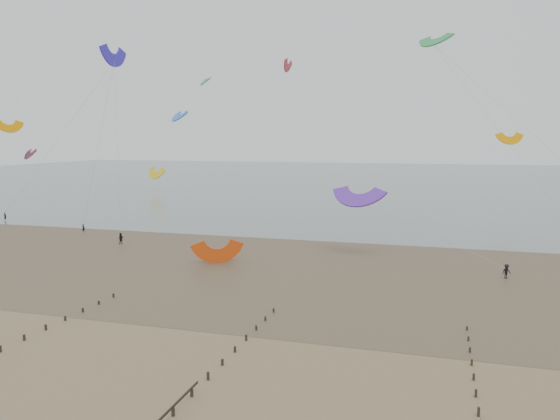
% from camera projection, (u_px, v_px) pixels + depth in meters
% --- Properties ---
extents(ground, '(500.00, 500.00, 0.00)m').
position_uv_depth(ground, '(181.00, 354.00, 43.21)').
color(ground, brown).
rests_on(ground, ground).
extents(sea_and_shore, '(500.00, 665.00, 0.03)m').
position_uv_depth(sea_and_shore, '(265.00, 259.00, 77.08)').
color(sea_and_shore, '#475654').
rests_on(sea_and_shore, ground).
extents(kitesurfer_lead, '(0.58, 0.39, 1.53)m').
position_uv_depth(kitesurfer_lead, '(83.00, 228.00, 99.53)').
color(kitesurfer_lead, black).
rests_on(kitesurfer_lead, ground).
extents(kitesurfers, '(154.56, 23.14, 1.87)m').
position_uv_depth(kitesurfers, '(509.00, 252.00, 77.40)').
color(kitesurfers, black).
rests_on(kitesurfers, ground).
extents(grounded_kite, '(7.66, 7.25, 3.34)m').
position_uv_depth(grounded_kite, '(218.00, 263.00, 75.01)').
color(grounded_kite, '#D9440D').
rests_on(grounded_kite, ground).
extents(kites_airborne, '(231.89, 123.29, 42.01)m').
position_uv_depth(kites_airborne, '(326.00, 123.00, 135.53)').
color(kites_airborne, red).
rests_on(kites_airborne, ground).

